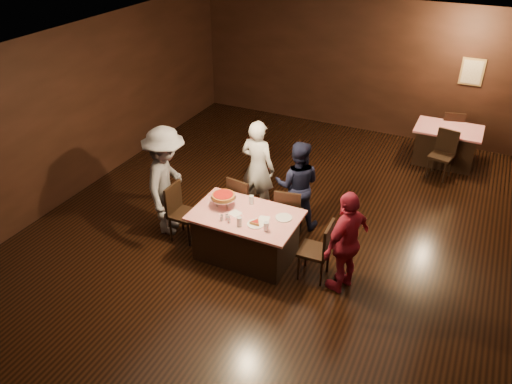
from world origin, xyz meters
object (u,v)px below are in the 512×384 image
(back_table, at_px, (446,145))
(diner_navy_hoodie, at_px, (297,185))
(diner_grey_knit, at_px, (167,182))
(glass_back, at_px, (251,200))
(chair_far_right, at_px, (289,212))
(chair_back_far, at_px, (450,131))
(chair_back_near, at_px, (442,155))
(pizza_stand, at_px, (223,196))
(glass_front_left, at_px, (239,221))
(glass_front_right, at_px, (266,227))
(diner_red_shirt, at_px, (347,242))
(plate_empty, at_px, (284,218))
(chair_end_left, at_px, (184,213))
(chair_end_right, at_px, (314,250))
(diner_white_jacket, at_px, (258,168))
(main_table, at_px, (246,235))

(back_table, height_order, diner_navy_hoodie, diner_navy_hoodie)
(diner_grey_knit, relative_size, glass_back, 13.19)
(back_table, height_order, chair_far_right, chair_far_right)
(chair_back_far, height_order, diner_grey_knit, diner_grey_knit)
(chair_back_near, height_order, pizza_stand, pizza_stand)
(diner_navy_hoodie, xyz_separation_m, pizza_stand, (-0.78, -1.08, 0.18))
(glass_front_left, relative_size, glass_front_right, 1.00)
(chair_far_right, distance_m, diner_red_shirt, 1.43)
(plate_empty, bearing_deg, chair_far_right, 104.04)
(back_table, distance_m, glass_front_right, 5.22)
(chair_end_left, distance_m, plate_empty, 1.68)
(diner_red_shirt, bearing_deg, chair_end_right, -74.48)
(glass_back, bearing_deg, diner_white_jacket, 109.93)
(main_table, height_order, chair_back_near, chair_back_near)
(chair_end_left, relative_size, glass_front_left, 6.79)
(back_table, distance_m, glass_front_left, 5.42)
(main_table, distance_m, diner_navy_hoodie, 1.25)
(diner_red_shirt, height_order, pizza_stand, diner_red_shirt)
(pizza_stand, bearing_deg, diner_grey_knit, 177.59)
(chair_far_right, bearing_deg, diner_red_shirt, 135.44)
(chair_end_left, bearing_deg, chair_back_near, -40.67)
(back_table, height_order, chair_back_far, chair_back_far)
(diner_navy_hoodie, bearing_deg, pizza_stand, 38.42)
(chair_back_near, bearing_deg, chair_end_right, -95.34)
(diner_white_jacket, distance_m, pizza_stand, 1.21)
(back_table, height_order, chair_end_right, chair_end_right)
(glass_back, bearing_deg, diner_navy_hoodie, 62.66)
(plate_empty, distance_m, glass_back, 0.62)
(main_table, height_order, glass_front_left, glass_front_left)
(chair_far_right, height_order, glass_front_right, chair_far_right)
(glass_back, bearing_deg, glass_front_left, -80.54)
(back_table, distance_m, chair_back_near, 0.71)
(diner_navy_hoodie, xyz_separation_m, plate_empty, (0.17, -0.98, 0.01))
(back_table, bearing_deg, main_table, -116.79)
(chair_back_near, distance_m, glass_front_left, 4.79)
(chair_end_left, distance_m, diner_white_jacket, 1.49)
(glass_front_left, bearing_deg, pizza_stand, 142.13)
(diner_grey_knit, height_order, glass_front_right, diner_grey_knit)
(back_table, xyz_separation_m, glass_front_left, (-2.27, -4.90, 0.46))
(diner_navy_hoodie, bearing_deg, diner_red_shirt, 119.41)
(chair_far_right, bearing_deg, pizza_stand, 30.85)
(chair_back_near, distance_m, glass_front_right, 4.57)
(chair_back_near, bearing_deg, diner_grey_knit, -122.68)
(main_table, bearing_deg, chair_end_left, 180.00)
(chair_end_right, bearing_deg, plate_empty, -107.29)
(diner_white_jacket, xyz_separation_m, glass_back, (0.35, -0.95, -0.02))
(main_table, relative_size, pizza_stand, 4.21)
(chair_far_right, xyz_separation_m, glass_front_left, (-0.35, -1.05, 0.37))
(chair_back_near, bearing_deg, back_table, 102.07)
(chair_back_far, relative_size, plate_empty, 3.80)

